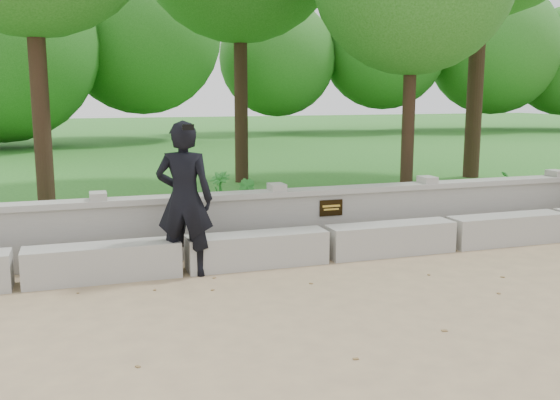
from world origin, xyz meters
The scene contains 9 objects.
ground centered at (0.00, 0.00, 0.00)m, with size 80.00×80.00×0.00m, color tan.
lawn centered at (0.00, 14.00, 0.12)m, with size 40.00×22.00×0.25m, color #256420.
concrete_bench centered at (0.00, 1.90, 0.22)m, with size 11.90×0.45×0.45m.
parapet_wall centered at (0.00, 2.60, 0.46)m, with size 12.50×0.35×0.90m.
man_main centered at (-1.98, 1.80, 0.99)m, with size 0.84×0.78×1.97m.
shrub_a centered at (-1.50, 4.19, 0.59)m, with size 0.36×0.24×0.69m, color #2B7F2C.
shrub_b centered at (-0.52, 4.14, 0.56)m, with size 0.34×0.27×0.61m, color #2B7F2C.
shrub_c centered at (4.25, 3.30, 0.57)m, with size 0.57×0.49×0.63m, color #2B7F2C.
shrub_d centered at (-0.88, 4.70, 0.59)m, with size 0.38×0.34×0.68m, color #2B7F2C.
Camera 1 is at (-3.26, -5.91, 2.32)m, focal length 40.00 mm.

